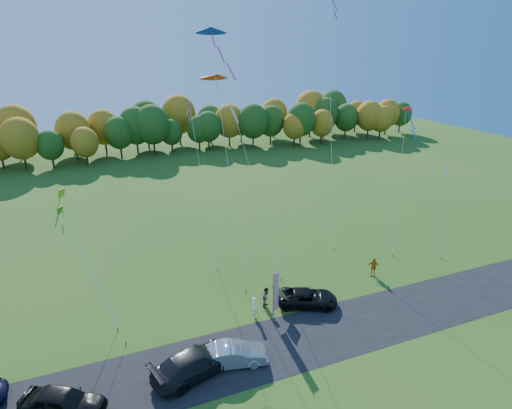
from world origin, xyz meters
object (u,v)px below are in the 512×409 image
object	(u,v)px
person_east	(373,267)
feather_flag	(275,292)
black_suv	(307,298)
silver_sedan	(233,355)

from	to	relation	value
person_east	feather_flag	world-z (taller)	feather_flag
black_suv	silver_sedan	world-z (taller)	silver_sedan
silver_sedan	person_east	distance (m)	16.96
silver_sedan	person_east	world-z (taller)	person_east
black_suv	silver_sedan	xyz separation A→B (m)	(-7.86, -4.13, 0.07)
black_suv	person_east	bearing A→B (deg)	-52.59
black_suv	person_east	world-z (taller)	person_east
silver_sedan	person_east	xyz separation A→B (m)	(15.85, 6.04, 0.14)
feather_flag	silver_sedan	bearing A→B (deg)	-145.02
person_east	feather_flag	bearing A→B (deg)	-131.02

